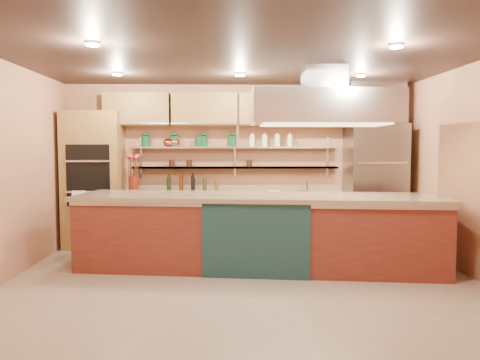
{
  "coord_description": "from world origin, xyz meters",
  "views": [
    {
      "loc": [
        -0.22,
        -5.8,
        1.7
      ],
      "look_at": [
        -0.01,
        1.0,
        1.23
      ],
      "focal_mm": 35.0,
      "sensor_mm": 36.0,
      "label": 1
    }
  ],
  "objects_px": {
    "kitchen_scale": "(274,190)",
    "refrigerator": "(375,185)",
    "island": "(258,232)",
    "flower_vase": "(133,184)",
    "copper_kettle": "(168,143)",
    "green_canister": "(199,142)"
  },
  "relations": [
    {
      "from": "kitchen_scale",
      "to": "refrigerator",
      "type": "bearing_deg",
      "value": 24.05
    },
    {
      "from": "island",
      "to": "flower_vase",
      "type": "relative_size",
      "value": 17.28
    },
    {
      "from": "flower_vase",
      "to": "kitchen_scale",
      "type": "bearing_deg",
      "value": 0.0
    },
    {
      "from": "flower_vase",
      "to": "kitchen_scale",
      "type": "height_order",
      "value": "flower_vase"
    },
    {
      "from": "flower_vase",
      "to": "copper_kettle",
      "type": "bearing_deg",
      "value": 21.14
    },
    {
      "from": "copper_kettle",
      "to": "refrigerator",
      "type": "bearing_deg",
      "value": -3.7
    },
    {
      "from": "refrigerator",
      "to": "flower_vase",
      "type": "bearing_deg",
      "value": 179.86
    },
    {
      "from": "flower_vase",
      "to": "copper_kettle",
      "type": "height_order",
      "value": "copper_kettle"
    },
    {
      "from": "kitchen_scale",
      "to": "flower_vase",
      "type": "bearing_deg",
      "value": -155.62
    },
    {
      "from": "island",
      "to": "green_canister",
      "type": "relative_size",
      "value": 30.95
    },
    {
      "from": "refrigerator",
      "to": "island",
      "type": "height_order",
      "value": "refrigerator"
    },
    {
      "from": "flower_vase",
      "to": "green_canister",
      "type": "xyz_separation_m",
      "value": [
        1.09,
        0.22,
        0.72
      ]
    },
    {
      "from": "copper_kettle",
      "to": "green_canister",
      "type": "bearing_deg",
      "value": 0.0
    },
    {
      "from": "island",
      "to": "green_canister",
      "type": "height_order",
      "value": "green_canister"
    },
    {
      "from": "green_canister",
      "to": "refrigerator",
      "type": "bearing_deg",
      "value": -4.34
    },
    {
      "from": "refrigerator",
      "to": "kitchen_scale",
      "type": "distance_m",
      "value": 1.74
    },
    {
      "from": "copper_kettle",
      "to": "island",
      "type": "bearing_deg",
      "value": -49.19
    },
    {
      "from": "island",
      "to": "copper_kettle",
      "type": "relative_size",
      "value": 28.56
    },
    {
      "from": "flower_vase",
      "to": "copper_kettle",
      "type": "distance_m",
      "value": 0.94
    },
    {
      "from": "green_canister",
      "to": "kitchen_scale",
      "type": "bearing_deg",
      "value": -9.62
    },
    {
      "from": "refrigerator",
      "to": "island",
      "type": "distance_m",
      "value": 2.61
    },
    {
      "from": "refrigerator",
      "to": "green_canister",
      "type": "bearing_deg",
      "value": 175.66
    }
  ]
}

